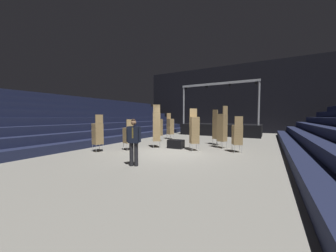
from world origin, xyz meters
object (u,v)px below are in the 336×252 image
(chair_stack_mid_centre, at_px, (98,133))
(chair_stack_rear_right, at_px, (159,127))
(chair_stack_aisle_left, at_px, (170,126))
(man_with_tie, at_px, (134,139))
(chair_stack_rear_centre, at_px, (194,130))
(chair_stack_mid_right, at_px, (157,126))
(chair_stack_rear_left, at_px, (222,127))
(chair_stack_mid_left, at_px, (237,134))
(equipment_road_case, at_px, (176,144))
(chair_stack_front_left, at_px, (128,135))
(stage_riser, at_px, (221,129))
(chair_stack_front_right, at_px, (217,127))

(chair_stack_mid_centre, bearing_deg, chair_stack_rear_right, 5.78)
(chair_stack_mid_centre, distance_m, chair_stack_aisle_left, 6.63)
(man_with_tie, distance_m, chair_stack_rear_centre, 4.13)
(chair_stack_rear_centre, bearing_deg, man_with_tie, 38.13)
(chair_stack_mid_right, xyz_separation_m, chair_stack_rear_left, (3.46, 1.75, -0.04))
(chair_stack_rear_right, bearing_deg, chair_stack_mid_left, -18.67)
(chair_stack_mid_centre, bearing_deg, equipment_road_case, -34.06)
(chair_stack_mid_left, bearing_deg, chair_stack_aisle_left, 124.23)
(chair_stack_mid_left, height_order, chair_stack_aisle_left, chair_stack_aisle_left)
(chair_stack_rear_left, relative_size, equipment_road_case, 2.75)
(chair_stack_rear_right, xyz_separation_m, chair_stack_aisle_left, (0.23, 1.39, 0.00))
(man_with_tie, bearing_deg, chair_stack_mid_left, -143.85)
(chair_stack_front_left, height_order, chair_stack_mid_centre, chair_stack_mid_centre)
(chair_stack_mid_right, relative_size, chair_stack_rear_centre, 1.11)
(chair_stack_rear_centre, bearing_deg, stage_riser, -125.10)
(stage_riser, height_order, chair_stack_rear_left, stage_riser)
(chair_stack_mid_left, bearing_deg, stage_riser, 81.36)
(man_with_tie, height_order, chair_stack_mid_left, chair_stack_mid_left)
(equipment_road_case, bearing_deg, man_with_tie, -85.21)
(chair_stack_mid_centre, height_order, chair_stack_rear_centre, chair_stack_rear_centre)
(chair_stack_front_right, bearing_deg, chair_stack_mid_right, -107.40)
(stage_riser, xyz_separation_m, equipment_road_case, (-0.49, -9.08, -0.37))
(chair_stack_mid_left, height_order, chair_stack_rear_right, chair_stack_rear_right)
(chair_stack_aisle_left, bearing_deg, chair_stack_mid_centre, 13.42)
(chair_stack_front_right, xyz_separation_m, chair_stack_aisle_left, (-4.12, 1.15, -0.08))
(stage_riser, relative_size, chair_stack_front_right, 3.23)
(chair_stack_mid_right, bearing_deg, chair_stack_rear_left, -6.20)
(man_with_tie, distance_m, chair_stack_mid_centre, 3.68)
(stage_riser, xyz_separation_m, chair_stack_mid_right, (-1.59, -9.46, 0.66))
(man_with_tie, distance_m, chair_stack_front_left, 3.37)
(equipment_road_case, bearing_deg, chair_stack_mid_right, -160.47)
(chair_stack_mid_centre, height_order, chair_stack_rear_right, chair_stack_rear_right)
(chair_stack_mid_left, relative_size, chair_stack_rear_left, 0.76)
(chair_stack_rear_left, relative_size, chair_stack_rear_centre, 1.07)
(chair_stack_mid_left, distance_m, chair_stack_rear_centre, 2.23)
(man_with_tie, height_order, chair_stack_aisle_left, chair_stack_aisle_left)
(chair_stack_mid_left, xyz_separation_m, chair_stack_mid_right, (-4.44, -0.85, 0.34))
(man_with_tie, distance_m, chair_stack_mid_right, 4.12)
(man_with_tie, height_order, chair_stack_mid_centre, chair_stack_mid_centre)
(man_with_tie, relative_size, chair_stack_front_right, 0.77)
(chair_stack_rear_left, height_order, chair_stack_rear_centre, chair_stack_rear_left)
(man_with_tie, distance_m, chair_stack_front_right, 6.82)
(chair_stack_front_left, distance_m, chair_stack_rear_centre, 3.65)
(chair_stack_aisle_left, bearing_deg, chair_stack_rear_right, 10.85)
(chair_stack_rear_left, bearing_deg, chair_stack_aisle_left, 87.76)
(chair_stack_rear_centre, bearing_deg, chair_stack_aisle_left, -86.47)
(chair_stack_front_left, height_order, chair_stack_rear_left, chair_stack_rear_left)
(man_with_tie, height_order, chair_stack_mid_right, chair_stack_mid_right)
(equipment_road_case, bearing_deg, chair_stack_mid_centre, -136.00)
(chair_stack_front_left, bearing_deg, chair_stack_mid_right, -14.94)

